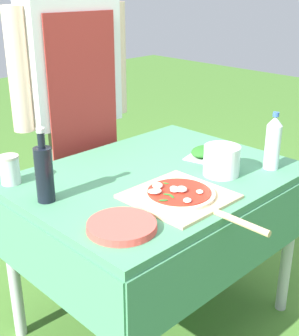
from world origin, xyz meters
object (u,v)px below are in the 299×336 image
Objects in this scene: prep_table at (156,196)px; plate_stack at (122,226)px; water_bottle at (273,142)px; herb_container at (204,152)px; sauce_jar at (10,171)px; person_cook at (73,92)px; mixing_tub at (222,161)px; pizza_on_peel at (181,196)px; oil_bottle at (44,173)px.

prep_table is 4.91× the size of plate_stack.
herb_container is at bearing 108.48° from water_bottle.
water_bottle is 2.13× the size of sauce_jar.
herb_container is at bearing 117.60° from person_cook.
water_bottle is 1.25× the size of herb_container.
mixing_tub is 0.62m from plate_stack.
sauce_jar is at bearing 144.48° from prep_table.
person_cook is 8.48× the size of herb_container.
mixing_tub is (0.19, -0.20, 0.17)m from prep_table.
herb_container is at bearing 18.49° from plate_stack.
prep_table is 0.29m from pizza_on_peel.
pizza_on_peel is 0.53m from water_bottle.
person_cook is at bearing 45.46° from oil_bottle.
person_cook is 11.24× the size of mixing_tub.
pizza_on_peel is at bearing -56.85° from sauce_jar.
sauce_jar is at bearing 93.16° from oil_bottle.
person_cook is 0.77m from oil_bottle.
oil_bottle reaches higher than water_bottle.
pizza_on_peel is 2.01× the size of oil_bottle.
herb_container reaches higher than prep_table.
sauce_jar is at bearing 123.19° from pizza_on_peel.
water_bottle is 1.65× the size of mixing_tub.
mixing_tub is at bearing -38.65° from sauce_jar.
herb_container is (0.79, -0.12, -0.09)m from oil_bottle.
herb_container is (-0.10, 0.30, -0.10)m from water_bottle.
prep_table is 9.82× the size of sauce_jar.
mixing_tub is (0.30, 0.04, 0.05)m from pizza_on_peel.
water_bottle is at bearing -25.32° from oil_bottle.
water_bottle is at bearing -37.09° from prep_table.
prep_table is at bearing 30.84° from plate_stack.
herb_container is at bearing -1.54° from prep_table.
oil_bottle reaches higher than plate_stack.
oil_bottle is (-0.53, -0.54, -0.13)m from person_cook.
mixing_tub is (-0.11, -0.19, 0.04)m from herb_container.
herb_container is 1.71× the size of sauce_jar.
water_bottle reaches higher than sauce_jar.
prep_table is 0.50m from plate_stack.
oil_bottle is at bearing 99.05° from plate_stack.
mixing_tub is at bearing -24.65° from oil_bottle.
sauce_jar is at bearing 141.35° from mixing_tub.
person_cook reaches higher than sauce_jar.
oil_bottle is at bearing 51.85° from person_cook.
plate_stack is (-0.83, 0.06, -0.11)m from water_bottle.
pizza_on_peel is 0.31m from mixing_tub.
herb_container is at bearing -24.24° from sauce_jar.
herb_container is 0.88m from sauce_jar.
person_cook is 3.02× the size of pizza_on_peel.
prep_table is 0.32m from mixing_tub.
sauce_jar is (-0.90, 0.66, -0.07)m from water_bottle.
water_bottle reaches higher than prep_table.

